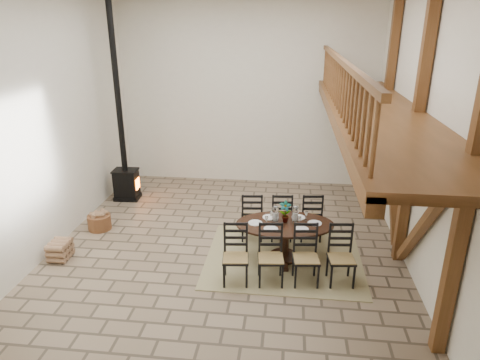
# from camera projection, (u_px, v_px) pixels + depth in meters

# --- Properties ---
(ground) EXTENTS (8.00, 8.00, 0.00)m
(ground) POSITION_uv_depth(u_px,v_px,m) (227.00, 248.00, 8.78)
(ground) COLOR #89745B
(ground) RESTS_ON ground
(room_shell) EXTENTS (7.02, 8.02, 5.01)m
(room_shell) POSITION_uv_depth(u_px,v_px,m) (291.00, 103.00, 7.59)
(room_shell) COLOR white
(room_shell) RESTS_ON ground
(rug) EXTENTS (3.00, 2.50, 0.02)m
(rug) POSITION_uv_depth(u_px,v_px,m) (284.00, 258.00, 8.39)
(rug) COLOR tan
(rug) RESTS_ON ground
(dining_table) EXTENTS (2.33, 2.27, 1.20)m
(dining_table) POSITION_uv_depth(u_px,v_px,m) (285.00, 243.00, 8.17)
(dining_table) COLOR black
(dining_table) RESTS_ON ground
(wood_stove) EXTENTS (0.64, 0.50, 5.00)m
(wood_stove) POSITION_uv_depth(u_px,v_px,m) (124.00, 157.00, 10.80)
(wood_stove) COLOR black
(wood_stove) RESTS_ON ground
(log_basket) EXTENTS (0.51, 0.51, 0.42)m
(log_basket) POSITION_uv_depth(u_px,v_px,m) (99.00, 221.00, 9.52)
(log_basket) COLOR brown
(log_basket) RESTS_ON ground
(log_stack) EXTENTS (0.37, 0.50, 0.37)m
(log_stack) POSITION_uv_depth(u_px,v_px,m) (60.00, 250.00, 8.33)
(log_stack) COLOR tan
(log_stack) RESTS_ON ground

